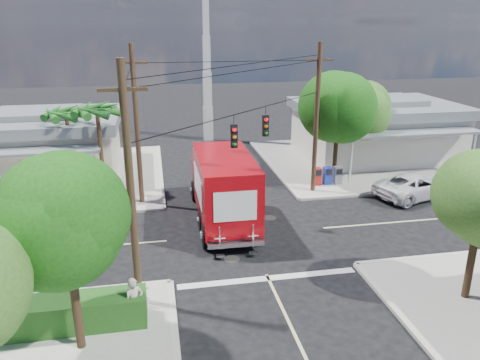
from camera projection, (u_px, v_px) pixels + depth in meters
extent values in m
plane|color=black|center=(247.00, 234.00, 23.34)|extent=(120.00, 120.00, 0.00)
cube|color=#A8A297|center=(360.00, 161.00, 35.48)|extent=(14.00, 14.00, 0.14)
cube|color=beige|center=(271.00, 166.00, 34.25)|extent=(0.25, 14.00, 0.14)
cube|color=beige|center=(408.00, 192.00, 28.97)|extent=(14.00, 0.25, 0.14)
cube|color=#A8A297|center=(56.00, 177.00, 31.63)|extent=(14.00, 14.00, 0.14)
cube|color=beige|center=(161.00, 172.00, 32.85)|extent=(0.25, 14.00, 0.14)
cube|color=beige|center=(32.00, 218.00, 25.11)|extent=(14.00, 0.25, 0.14)
cube|color=beige|center=(219.00, 174.00, 32.64)|extent=(0.12, 12.00, 0.01)
cube|color=beige|center=(430.00, 219.00, 25.09)|extent=(12.00, 0.12, 0.01)
cube|color=beige|center=(36.00, 251.00, 21.59)|extent=(12.00, 0.12, 0.01)
cube|color=silver|center=(268.00, 278.00, 19.34)|extent=(7.50, 0.40, 0.01)
cube|color=white|center=(375.00, 134.00, 36.11)|extent=(11.00, 8.00, 3.40)
cube|color=slate|center=(377.00, 108.00, 35.45)|extent=(11.80, 8.80, 0.70)
cube|color=slate|center=(378.00, 101.00, 35.29)|extent=(6.05, 4.40, 0.50)
cube|color=slate|center=(410.00, 133.00, 31.16)|extent=(9.90, 1.80, 0.15)
cylinder|color=silver|center=(351.00, 160.00, 30.11)|extent=(0.12, 0.12, 2.90)
cylinder|color=silver|center=(473.00, 154.00, 31.65)|extent=(0.12, 0.12, 2.90)
cube|color=beige|center=(42.00, 149.00, 32.31)|extent=(10.00, 8.00, 3.20)
cube|color=slate|center=(38.00, 121.00, 31.68)|extent=(10.80, 8.80, 0.70)
cube|color=slate|center=(37.00, 114.00, 31.52)|extent=(5.50, 4.40, 0.50)
cube|color=slate|center=(21.00, 152.00, 27.40)|extent=(9.00, 1.80, 0.15)
cylinder|color=silver|center=(93.00, 174.00, 27.79)|extent=(0.12, 0.12, 2.70)
cube|color=silver|center=(208.00, 123.00, 41.56)|extent=(0.80, 0.80, 3.00)
cube|color=silver|center=(207.00, 89.00, 40.59)|extent=(0.70, 0.70, 3.00)
cube|color=silver|center=(207.00, 54.00, 39.63)|extent=(0.60, 0.60, 3.00)
cube|color=silver|center=(206.00, 16.00, 38.67)|extent=(0.50, 0.50, 3.00)
cylinder|color=#422D1C|center=(75.00, 296.00, 14.49)|extent=(0.28, 0.28, 3.71)
sphere|color=#124A11|center=(66.00, 228.00, 13.75)|extent=(3.71, 3.71, 3.71)
sphere|color=#124A11|center=(52.00, 219.00, 13.79)|extent=(3.02, 3.02, 3.02)
sphere|color=#124A11|center=(78.00, 235.00, 13.57)|extent=(3.25, 3.25, 3.25)
cylinder|color=#422D1C|center=(336.00, 150.00, 30.23)|extent=(0.28, 0.28, 4.10)
sphere|color=#124A11|center=(338.00, 111.00, 29.40)|extent=(4.10, 4.10, 4.10)
sphere|color=#124A11|center=(331.00, 106.00, 29.44)|extent=(3.33, 3.33, 3.33)
sphere|color=#124A11|center=(345.00, 114.00, 29.23)|extent=(3.58, 3.58, 3.58)
cylinder|color=#422D1C|center=(359.00, 144.00, 32.81)|extent=(0.28, 0.28, 3.58)
sphere|color=#2D5E1E|center=(361.00, 112.00, 32.09)|extent=(3.58, 3.58, 3.58)
sphere|color=#2D5E1E|center=(355.00, 109.00, 32.14)|extent=(2.91, 2.91, 2.91)
sphere|color=#2D5E1E|center=(368.00, 114.00, 31.91)|extent=(3.14, 3.14, 3.14)
cylinder|color=#422D1C|center=(472.00, 256.00, 17.26)|extent=(0.28, 0.28, 3.46)
sphere|color=#2D5E1E|center=(469.00, 194.00, 16.62)|extent=(2.81, 2.81, 2.81)
cylinder|color=#422D1C|center=(101.00, 152.00, 28.16)|extent=(0.24, 0.24, 5.00)
cone|color=#20651E|center=(113.00, 108.00, 27.48)|extent=(0.50, 2.06, 0.98)
cone|color=#20651E|center=(108.00, 106.00, 28.07)|extent=(1.92, 1.68, 0.98)
cone|color=#20651E|center=(95.00, 106.00, 28.10)|extent=(2.12, 0.95, 0.98)
cone|color=#20651E|center=(83.00, 108.00, 27.54)|extent=(1.34, 2.07, 0.98)
cone|color=#20651E|center=(81.00, 110.00, 26.82)|extent=(1.34, 2.07, 0.98)
cone|color=#20651E|center=(92.00, 112.00, 26.47)|extent=(2.12, 0.95, 0.98)
cone|color=#20651E|center=(106.00, 111.00, 26.76)|extent=(1.92, 1.68, 0.98)
cylinder|color=#422D1C|center=(70.00, 150.00, 29.27)|extent=(0.24, 0.24, 4.60)
cone|color=#20651E|center=(81.00, 112.00, 28.65)|extent=(0.50, 2.06, 0.98)
cone|color=#20651E|center=(77.00, 110.00, 29.25)|extent=(1.92, 1.68, 0.98)
cone|color=#20651E|center=(65.00, 110.00, 29.28)|extent=(2.12, 0.95, 0.98)
cone|color=#20651E|center=(53.00, 111.00, 28.72)|extent=(1.34, 2.07, 0.98)
cone|color=#20651E|center=(51.00, 114.00, 27.99)|extent=(1.34, 2.07, 0.98)
cone|color=#20651E|center=(60.00, 115.00, 27.64)|extent=(2.12, 0.95, 0.98)
cone|color=#20651E|center=(74.00, 114.00, 27.94)|extent=(1.92, 1.68, 0.98)
cylinder|color=#473321|center=(131.00, 192.00, 16.14)|extent=(0.28, 0.28, 9.00)
cube|color=#473321|center=(123.00, 90.00, 15.02)|extent=(1.60, 0.12, 0.12)
cylinder|color=#473321|center=(316.00, 121.00, 27.64)|extent=(0.28, 0.28, 9.00)
cube|color=#473321|center=(320.00, 60.00, 26.52)|extent=(1.60, 0.12, 0.12)
cylinder|color=#473321|center=(137.00, 128.00, 25.82)|extent=(0.28, 0.28, 9.00)
cube|color=#473321|center=(132.00, 63.00, 24.70)|extent=(1.60, 0.12, 0.12)
cylinder|color=black|center=(248.00, 111.00, 21.35)|extent=(10.43, 10.43, 0.04)
cube|color=black|center=(234.00, 136.00, 20.77)|extent=(0.30, 0.24, 1.05)
sphere|color=red|center=(234.00, 129.00, 20.53)|extent=(0.20, 0.20, 0.20)
cube|color=black|center=(265.00, 126.00, 22.87)|extent=(0.30, 0.24, 1.05)
sphere|color=red|center=(266.00, 119.00, 22.63)|extent=(0.20, 0.20, 0.20)
cube|color=silver|center=(64.00, 306.00, 16.60)|extent=(5.94, 0.05, 0.08)
cube|color=silver|center=(63.00, 296.00, 16.47)|extent=(5.94, 0.05, 0.08)
cube|color=silver|center=(144.00, 294.00, 17.05)|extent=(0.09, 0.06, 1.00)
cube|color=#1F4C1A|center=(53.00, 315.00, 15.76)|extent=(6.20, 1.20, 1.10)
cube|color=#B31A17|center=(317.00, 176.00, 29.90)|extent=(0.50, 0.50, 1.10)
cube|color=#192DA3|center=(327.00, 176.00, 30.03)|extent=(0.50, 0.50, 1.10)
cube|color=slate|center=(337.00, 175.00, 30.15)|extent=(0.50, 0.50, 1.10)
cube|color=black|center=(223.00, 209.00, 24.94)|extent=(2.55, 8.41, 0.27)
cube|color=#AB070F|center=(215.00, 175.00, 27.72)|extent=(2.60, 1.85, 2.36)
cube|color=black|center=(213.00, 164.00, 28.29)|extent=(2.26, 0.29, 1.02)
cube|color=silver|center=(213.00, 182.00, 28.87)|extent=(2.47, 0.15, 0.38)
cube|color=#AB070F|center=(225.00, 186.00, 23.52)|extent=(2.75, 6.26, 3.12)
cube|color=white|center=(252.00, 182.00, 23.70)|extent=(0.06, 3.87, 1.40)
cube|color=white|center=(198.00, 185.00, 23.25)|extent=(0.06, 3.87, 1.40)
cube|color=white|center=(235.00, 206.00, 20.55)|extent=(1.93, 0.04, 1.40)
cube|color=silver|center=(236.00, 244.00, 20.99)|extent=(2.58, 0.29, 0.19)
cube|color=silver|center=(220.00, 238.00, 20.59)|extent=(0.48, 0.07, 1.07)
cube|color=silver|center=(253.00, 236.00, 20.84)|extent=(0.48, 0.07, 1.07)
cylinder|color=black|center=(195.00, 191.00, 27.64)|extent=(0.36, 1.19, 1.18)
cylinder|color=black|center=(236.00, 188.00, 28.05)|extent=(0.36, 1.19, 1.18)
cylinder|color=black|center=(206.00, 236.00, 21.83)|extent=(0.36, 1.19, 1.18)
cylinder|color=black|center=(258.00, 232.00, 22.24)|extent=(0.36, 1.19, 1.18)
imported|color=silver|center=(416.00, 185.00, 28.08)|extent=(5.83, 3.97, 1.48)
imported|color=beige|center=(134.00, 302.00, 15.93)|extent=(0.75, 0.62, 1.75)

